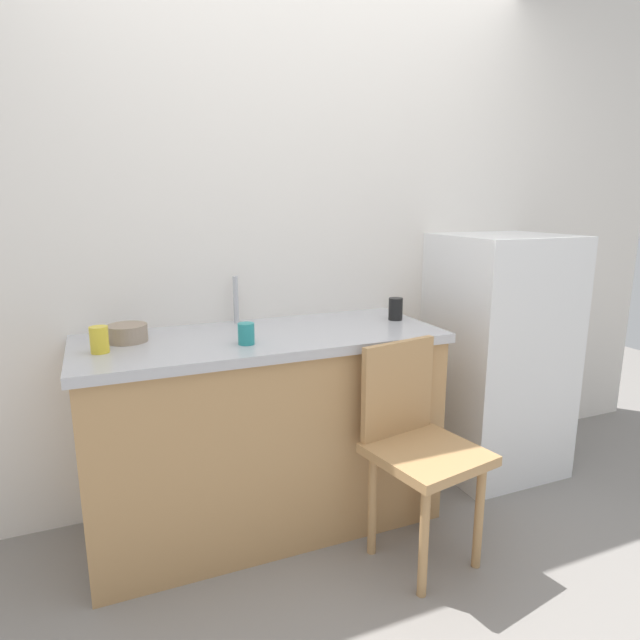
{
  "coord_description": "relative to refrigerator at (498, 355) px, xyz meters",
  "views": [
    {
      "loc": [
        -0.9,
        -1.51,
        1.45
      ],
      "look_at": [
        -0.01,
        0.6,
        0.94
      ],
      "focal_mm": 30.15,
      "sensor_mm": 36.0,
      "label": 1
    }
  ],
  "objects": [
    {
      "name": "cup_yellow",
      "position": [
        -1.96,
        -0.06,
        0.3
      ],
      "size": [
        0.07,
        0.07,
        0.1
      ],
      "primitive_type": "cylinder",
      "color": "yellow",
      "rests_on": "countertop"
    },
    {
      "name": "countertop",
      "position": [
        -1.31,
        -0.02,
        0.23
      ],
      "size": [
        1.54,
        0.64,
        0.04
      ],
      "primitive_type": "cube",
      "color": "#B7B7BC",
      "rests_on": "cabinet_base"
    },
    {
      "name": "cup_teal",
      "position": [
        -1.42,
        -0.15,
        0.29
      ],
      "size": [
        0.07,
        0.07,
        0.09
      ],
      "primitive_type": "cylinder",
      "color": "teal",
      "rests_on": "countertop"
    },
    {
      "name": "refrigerator",
      "position": [
        0.0,
        0.0,
        0.0
      ],
      "size": [
        0.62,
        0.56,
        1.28
      ],
      "primitive_type": "cube",
      "color": "white",
      "rests_on": "ground_plane"
    },
    {
      "name": "back_wall",
      "position": [
        -1.05,
        0.33,
        0.66
      ],
      "size": [
        4.8,
        0.1,
        2.61
      ],
      "primitive_type": "cube",
      "color": "white",
      "rests_on": "ground_plane"
    },
    {
      "name": "cabinet_base",
      "position": [
        -1.31,
        -0.02,
        -0.22
      ],
      "size": [
        1.5,
        0.6,
        0.85
      ],
      "primitive_type": "cube",
      "color": "tan",
      "rests_on": "ground_plane"
    },
    {
      "name": "ground_plane",
      "position": [
        -1.05,
        -0.67,
        -0.64
      ],
      "size": [
        8.0,
        8.0,
        0.0
      ],
      "primitive_type": "plane",
      "color": "gray"
    },
    {
      "name": "terracotta_bowl",
      "position": [
        -1.85,
        0.07,
        0.28
      ],
      "size": [
        0.16,
        0.16,
        0.07
      ],
      "primitive_type": "cylinder",
      "color": "gray",
      "rests_on": "countertop"
    },
    {
      "name": "cup_black",
      "position": [
        -0.64,
        0.0,
        0.3
      ],
      "size": [
        0.07,
        0.07,
        0.11
      ],
      "primitive_type": "cylinder",
      "color": "black",
      "rests_on": "countertop"
    },
    {
      "name": "faucet",
      "position": [
        -1.36,
        0.23,
        0.36
      ],
      "size": [
        0.02,
        0.02,
        0.22
      ],
      "primitive_type": "cylinder",
      "color": "#B7B7BC",
      "rests_on": "countertop"
    },
    {
      "name": "chair",
      "position": [
        -0.81,
        -0.48,
        -0.14
      ],
      "size": [
        0.47,
        0.47,
        0.89
      ],
      "rotation": [
        0.0,
        0.0,
        0.18
      ],
      "color": "tan",
      "rests_on": "ground_plane"
    }
  ]
}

